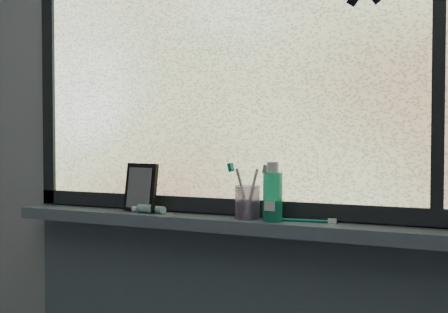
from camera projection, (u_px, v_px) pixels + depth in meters
wall_back at (240, 145)px, 1.65m from camera, size 3.00×0.01×2.50m
windowsill at (232, 224)px, 1.58m from camera, size 1.62×0.14×0.04m
window_pane at (238, 59)px, 1.62m from camera, size 1.50×0.01×1.00m
frame_bottom at (237, 206)px, 1.63m from camera, size 1.60×0.03×0.05m
frame_left at (50, 72)px, 1.92m from camera, size 0.05×0.03×1.10m
frame_mullion at (439, 45)px, 1.38m from camera, size 0.03×0.03×1.00m
vanity_mirror at (141, 188)px, 1.72m from camera, size 0.14×0.09×0.17m
toothpaste_tube at (151, 208)px, 1.69m from camera, size 0.18×0.08×0.03m
toothbrush_cup at (247, 202)px, 1.56m from camera, size 0.10×0.10×0.10m
toothbrush_lying at (301, 220)px, 1.50m from camera, size 0.20×0.04×0.01m
mouthwash_bottle at (273, 192)px, 1.51m from camera, size 0.07×0.07×0.15m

